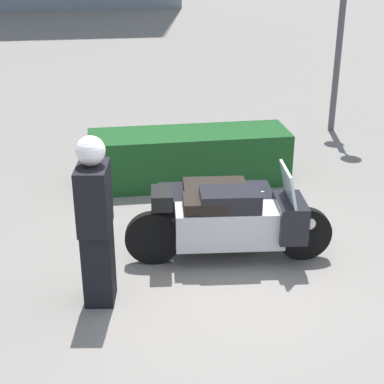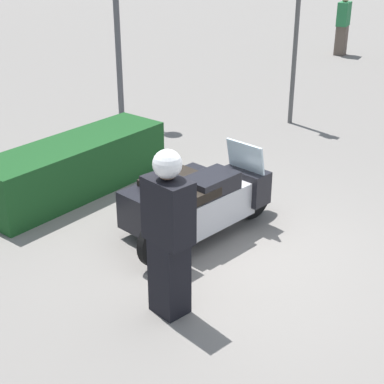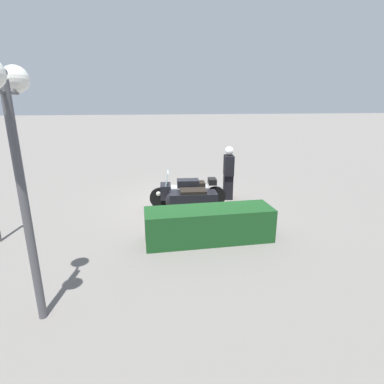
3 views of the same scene
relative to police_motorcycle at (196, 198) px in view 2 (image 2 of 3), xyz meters
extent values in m
plane|color=slate|center=(-0.24, -0.68, -0.47)|extent=(160.00, 160.00, 0.00)
cylinder|color=black|center=(0.81, -0.38, -0.14)|extent=(0.66, 0.16, 0.65)
cylinder|color=black|center=(-0.94, -0.21, -0.14)|extent=(0.66, 0.16, 0.65)
cylinder|color=black|center=(-0.18, 0.29, -0.21)|extent=(0.51, 0.15, 0.51)
cube|color=#B7B7BC|center=(-0.07, -0.30, -0.01)|extent=(1.28, 0.56, 0.45)
cube|color=black|center=(-0.07, -0.30, 0.31)|extent=(0.71, 0.48, 0.24)
cube|color=black|center=(-0.35, -0.27, 0.29)|extent=(0.53, 0.47, 0.12)
cube|color=black|center=(0.63, -0.36, 0.08)|extent=(0.38, 0.63, 0.44)
cube|color=silver|center=(0.59, -0.36, 0.49)|extent=(0.17, 0.58, 0.40)
sphere|color=white|center=(0.86, -0.39, 0.01)|extent=(0.18, 0.18, 0.18)
cube|color=black|center=(-0.12, 0.28, -0.06)|extent=(1.45, 0.75, 0.50)
sphere|color=black|center=(0.47, 0.23, -0.04)|extent=(0.48, 0.47, 0.48)
cube|color=black|center=(-0.12, 0.28, 0.23)|extent=(0.82, 0.60, 0.09)
cube|color=black|center=(-0.83, -0.23, 0.36)|extent=(0.28, 0.42, 0.18)
cube|color=black|center=(-1.56, -0.89, -0.04)|extent=(0.35, 0.38, 0.84)
cube|color=black|center=(-1.56, -0.89, 0.71)|extent=(0.37, 0.53, 0.67)
sphere|color=tan|center=(-1.56, -0.89, 1.16)|extent=(0.23, 0.23, 0.23)
sphere|color=white|center=(-1.56, -0.89, 1.20)|extent=(0.29, 0.29, 0.29)
cube|color=#19471E|center=(-0.16, 2.17, -0.06)|extent=(3.03, 0.89, 0.80)
cylinder|color=#4C4C51|center=(3.00, 4.37, 1.27)|extent=(0.12, 0.12, 3.47)
cylinder|color=#4C4C4C|center=(4.80, 1.35, 0.85)|extent=(0.09, 0.09, 2.63)
cube|color=brown|center=(11.64, 3.55, -0.03)|extent=(0.41, 0.37, 0.87)
cube|color=#26723F|center=(11.64, 3.55, 0.75)|extent=(0.56, 0.40, 0.69)
camera|label=1|loc=(-1.42, -6.21, 3.06)|focal=55.00mm
camera|label=2|loc=(-5.41, -4.27, 3.27)|focal=55.00mm
camera|label=3|loc=(1.42, 8.62, 2.72)|focal=28.00mm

